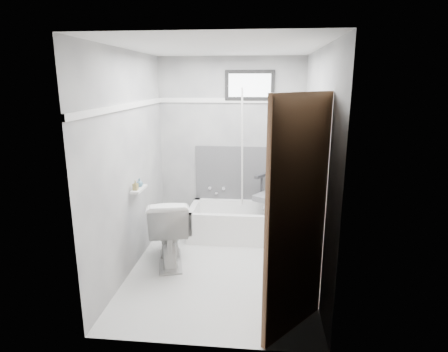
# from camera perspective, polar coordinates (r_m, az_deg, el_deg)

# --- Properties ---
(floor) EXTENTS (2.60, 2.60, 0.00)m
(floor) POSITION_cam_1_polar(r_m,az_deg,el_deg) (4.40, -0.47, -13.86)
(floor) COLOR white
(floor) RESTS_ON ground
(ceiling) EXTENTS (2.60, 2.60, 0.00)m
(ceiling) POSITION_cam_1_polar(r_m,az_deg,el_deg) (3.89, -0.55, 19.04)
(ceiling) COLOR silver
(ceiling) RESTS_ON floor
(wall_back) EXTENTS (2.00, 0.02, 2.40)m
(wall_back) POSITION_cam_1_polar(r_m,az_deg,el_deg) (5.25, 1.05, 4.67)
(wall_back) COLOR slate
(wall_back) RESTS_ON floor
(wall_front) EXTENTS (2.00, 0.02, 2.40)m
(wall_front) POSITION_cam_1_polar(r_m,az_deg,el_deg) (2.74, -3.51, -4.43)
(wall_front) COLOR slate
(wall_front) RESTS_ON floor
(wall_left) EXTENTS (0.02, 2.60, 2.40)m
(wall_left) POSITION_cam_1_polar(r_m,az_deg,el_deg) (4.21, -14.19, 1.81)
(wall_left) COLOR slate
(wall_left) RESTS_ON floor
(wall_right) EXTENTS (0.02, 2.60, 2.40)m
(wall_right) POSITION_cam_1_polar(r_m,az_deg,el_deg) (4.00, 13.89, 1.19)
(wall_right) COLOR slate
(wall_right) RESTS_ON floor
(bathtub) EXTENTS (1.50, 0.70, 0.42)m
(bathtub) POSITION_cam_1_polar(r_m,az_deg,el_deg) (5.14, 3.23, -7.02)
(bathtub) COLOR white
(bathtub) RESTS_ON floor
(office_chair) EXTENTS (0.83, 0.83, 1.04)m
(office_chair) POSITION_cam_1_polar(r_m,az_deg,el_deg) (5.05, 8.22, -2.41)
(office_chair) COLOR #5B5C60
(office_chair) RESTS_ON bathtub
(toilet) EXTENTS (0.64, 0.90, 0.79)m
(toilet) POSITION_cam_1_polar(r_m,az_deg,el_deg) (4.42, -8.45, -8.22)
(toilet) COLOR white
(toilet) RESTS_ON floor
(door) EXTENTS (0.78, 0.78, 2.00)m
(door) POSITION_cam_1_polar(r_m,az_deg,el_deg) (2.85, 16.71, -8.58)
(door) COLOR #55351F
(door) RESTS_ON floor
(window) EXTENTS (0.66, 0.04, 0.40)m
(window) POSITION_cam_1_polar(r_m,az_deg,el_deg) (5.15, 3.94, 13.62)
(window) COLOR black
(window) RESTS_ON wall_back
(backerboard) EXTENTS (1.50, 0.02, 0.78)m
(backerboard) POSITION_cam_1_polar(r_m,az_deg,el_deg) (5.31, 3.72, 0.33)
(backerboard) COLOR #4C4C4F
(backerboard) RESTS_ON wall_back
(trim_back) EXTENTS (2.00, 0.02, 0.06)m
(trim_back) POSITION_cam_1_polar(r_m,az_deg,el_deg) (5.17, 1.07, 11.44)
(trim_back) COLOR white
(trim_back) RESTS_ON wall_back
(trim_left) EXTENTS (0.02, 2.60, 0.06)m
(trim_left) POSITION_cam_1_polar(r_m,az_deg,el_deg) (4.12, -14.54, 10.26)
(trim_left) COLOR white
(trim_left) RESTS_ON wall_left
(pole) EXTENTS (0.02, 0.44, 1.91)m
(pole) POSITION_cam_1_polar(r_m,az_deg,el_deg) (5.03, 2.79, 2.49)
(pole) COLOR white
(pole) RESTS_ON bathtub
(shelf) EXTENTS (0.10, 0.32, 0.02)m
(shelf) POSITION_cam_1_polar(r_m,az_deg,el_deg) (4.30, -12.83, -1.95)
(shelf) COLOR silver
(shelf) RESTS_ON wall_left
(soap_bottle_a) EXTENTS (0.06, 0.06, 0.11)m
(soap_bottle_a) POSITION_cam_1_polar(r_m,az_deg,el_deg) (4.22, -13.35, -1.40)
(soap_bottle_a) COLOR olive
(soap_bottle_a) RESTS_ON shelf
(soap_bottle_b) EXTENTS (0.10, 0.10, 0.10)m
(soap_bottle_b) POSITION_cam_1_polar(r_m,az_deg,el_deg) (4.35, -12.75, -0.98)
(soap_bottle_b) COLOR slate
(soap_bottle_b) RESTS_ON shelf
(faucet) EXTENTS (0.26, 0.10, 0.16)m
(faucet) POSITION_cam_1_polar(r_m,az_deg,el_deg) (5.39, -1.13, -2.18)
(faucet) COLOR silver
(faucet) RESTS_ON wall_back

